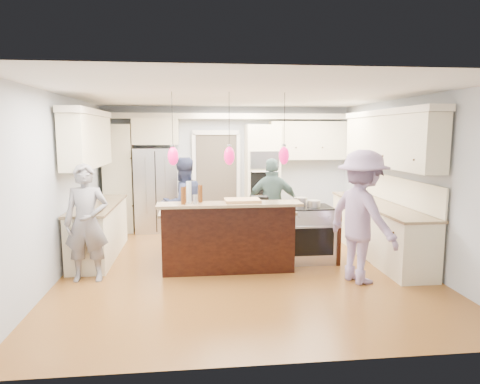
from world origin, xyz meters
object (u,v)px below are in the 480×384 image
Objects in this scene: person_bar_end at (86,223)px; island_range at (310,234)px; person_far_left at (183,204)px; kitchen_island at (227,235)px; refrigerator at (157,190)px.

island_range is at bearing 9.77° from person_bar_end.
person_bar_end is 2.04m from person_far_left.
kitchen_island is 1.41m from island_range.
person_bar_end is at bearing 20.68° from person_far_left.
kitchen_island is 2.15m from person_bar_end.
refrigerator reaches higher than person_far_left.
refrigerator is 3.18m from person_bar_end.
person_bar_end is at bearing -103.64° from refrigerator.
person_bar_end is at bearing -170.20° from island_range.
person_far_left is (-2.12, 0.94, 0.39)m from island_range.
person_far_left is at bearing 156.07° from island_range.
island_range is at bearing 127.71° from person_far_left.
person_bar_end is (-2.05, -0.52, 0.36)m from kitchen_island.
person_far_left is at bearing 49.00° from person_bar_end.
refrigerator is 1.07× the size of person_far_left.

